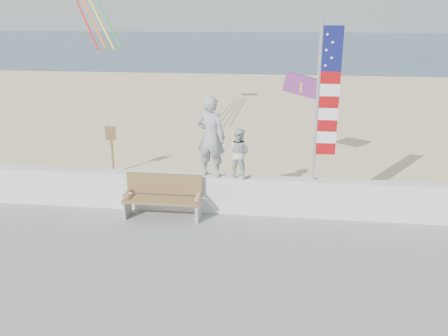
{
  "coord_description": "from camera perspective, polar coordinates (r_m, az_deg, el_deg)",
  "views": [
    {
      "loc": [
        1.48,
        -8.47,
        4.78
      ],
      "look_at": [
        0.2,
        1.8,
        1.35
      ],
      "focal_mm": 38.0,
      "sensor_mm": 36.0,
      "label": 1
    }
  ],
  "objects": [
    {
      "name": "ground",
      "position": [
        9.84,
        -2.5,
        -10.75
      ],
      "size": [
        220.0,
        220.0,
        0.0
      ],
      "primitive_type": "plane",
      "color": "#2C4258",
      "rests_on": "ground"
    },
    {
      "name": "sand",
      "position": [
        18.16,
        2.19,
        3.2
      ],
      "size": [
        90.0,
        40.0,
        0.08
      ],
      "primitive_type": "cube",
      "color": "beige",
      "rests_on": "ground"
    },
    {
      "name": "seawall",
      "position": [
        11.36,
        -0.88,
        -3.09
      ],
      "size": [
        30.0,
        0.35,
        0.9
      ],
      "primitive_type": "cube",
      "color": "silver",
      "rests_on": "boardwalk"
    },
    {
      "name": "adult",
      "position": [
        10.95,
        -1.58,
        3.78
      ],
      "size": [
        0.78,
        0.61,
        1.9
      ],
      "primitive_type": "imported",
      "rotation": [
        0.0,
        0.0,
        2.9
      ],
      "color": "#96959A",
      "rests_on": "seawall"
    },
    {
      "name": "child",
      "position": [
        10.97,
        1.75,
        1.84
      ],
      "size": [
        0.69,
        0.61,
        1.18
      ],
      "primitive_type": "imported",
      "rotation": [
        0.0,
        0.0,
        2.81
      ],
      "color": "silver",
      "rests_on": "seawall"
    },
    {
      "name": "bench",
      "position": [
        11.15,
        -7.36,
        -3.36
      ],
      "size": [
        1.8,
        0.57,
        1.0
      ],
      "color": "olive",
      "rests_on": "boardwalk"
    },
    {
      "name": "flag",
      "position": [
        10.66,
        11.89,
        8.29
      ],
      "size": [
        0.5,
        0.08,
        3.5
      ],
      "color": "silver",
      "rests_on": "seawall"
    },
    {
      "name": "parafoil_kite",
      "position": [
        14.52,
        9.4,
        9.78
      ],
      "size": [
        1.14,
        0.54,
        0.76
      ],
      "color": "red",
      "rests_on": "ground"
    },
    {
      "name": "sign",
      "position": [
        14.63,
        -13.38,
        2.63
      ],
      "size": [
        0.32,
        0.07,
        1.46
      ],
      "color": "olive",
      "rests_on": "sand"
    }
  ]
}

